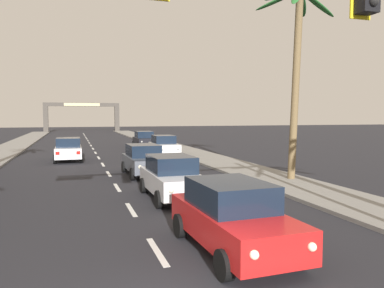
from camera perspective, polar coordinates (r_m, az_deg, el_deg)
name	(u,v)px	position (r m, az deg, el deg)	size (l,w,h in m)	color
sidewalk_right	(214,160)	(27.37, 3.31, -2.41)	(3.20, 110.00, 0.14)	gray
lane_markings	(111,166)	(25.08, -12.06, -3.26)	(4.28, 87.17, 0.01)	silver
traffic_signal_mast	(371,21)	(7.49, 25.39, 16.43)	(10.98, 0.41, 6.81)	#2D2D33
sedan_lead_at_stop_bar	(232,216)	(9.27, 6.05, -10.73)	(2.07, 4.50, 1.68)	red
sedan_third_in_queue	(172,177)	(14.96, -3.06, -4.95)	(1.99, 4.47, 1.68)	silver
sedan_fifth_in_queue	(144,160)	(20.87, -7.30, -2.36)	(2.02, 4.48, 1.68)	#4C515B
sedan_oncoming_far	(68,149)	(28.62, -18.10, -0.75)	(1.95, 4.45, 1.68)	silver
sedan_parked_nearest_kerb	(164,146)	(30.52, -4.26, -0.25)	(2.00, 4.47, 1.68)	silver
sedan_parked_mid_kerb	(144,139)	(38.88, -7.21, 0.70)	(1.96, 4.46, 1.68)	black
palm_right_second	(297,47)	(19.64, 15.59, 13.91)	(4.34, 3.87, 9.53)	brown
town_gateway_arch	(82,113)	(78.63, -16.20, 4.52)	(14.53, 0.90, 5.83)	#423D38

